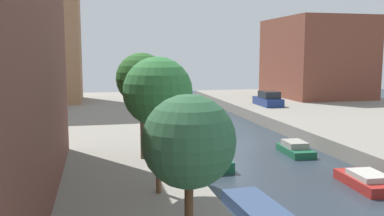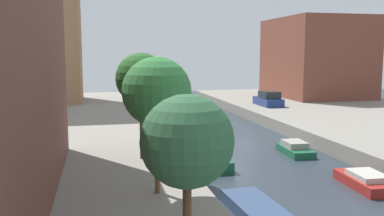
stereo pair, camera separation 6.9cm
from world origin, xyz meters
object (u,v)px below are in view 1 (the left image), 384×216
street_tree_0 (189,142)px  moored_boat_left_4 (163,124)px  low_block_right (315,58)px  street_tree_2 (142,79)px  moored_boat_left_2 (214,161)px  parked_car (268,99)px  moored_boat_left_3 (183,136)px  moored_boat_left_5 (152,110)px  moored_boat_right_2 (295,149)px  street_tree_1 (158,92)px  moored_boat_left_1 (259,211)px  moored_boat_right_1 (366,181)px

street_tree_0 → moored_boat_left_4: 26.53m
low_block_right → street_tree_2: (-25.09, -27.10, -0.79)m
moored_boat_left_2 → moored_boat_left_4: (-0.71, 14.02, -0.15)m
street_tree_2 → moored_boat_left_4: size_ratio=1.37×
street_tree_0 → moored_boat_left_4: (3.44, 26.01, -3.96)m
street_tree_0 → parked_car: bearing=63.1°
moored_boat_left_3 → moored_boat_left_5: bearing=91.1°
street_tree_0 → street_tree_2: 11.01m
moored_boat_left_4 → moored_boat_right_2: 13.95m
street_tree_1 → moored_boat_left_1: street_tree_1 is taller
moored_boat_left_1 → moored_boat_left_3: (0.00, 14.82, 0.16)m
moored_boat_left_1 → moored_boat_right_2: moored_boat_right_2 is taller
moored_boat_left_2 → moored_boat_left_5: 22.52m
street_tree_1 → moored_boat_left_4: street_tree_1 is taller
street_tree_1 → moored_boat_left_3: size_ratio=1.60×
moored_boat_left_3 → moored_boat_left_4: (-0.41, 6.68, -0.20)m
street_tree_2 → moored_boat_left_5: (3.58, 23.54, -4.82)m
moored_boat_left_3 → street_tree_0: bearing=-101.3°
moored_boat_left_2 → moored_boat_right_1: bearing=-39.8°
moored_boat_left_1 → moored_boat_right_1: moored_boat_right_1 is taller
moored_boat_left_4 → moored_boat_right_1: bearing=-70.2°
street_tree_0 → street_tree_2: size_ratio=0.81×
parked_car → moored_boat_left_3: bearing=-136.5°
low_block_right → moored_boat_left_2: 33.89m
street_tree_1 → moored_boat_right_2: size_ratio=1.71×
moored_boat_left_1 → moored_boat_left_5: size_ratio=1.17×
street_tree_0 → moored_boat_left_4: size_ratio=1.10×
moored_boat_right_1 → low_block_right: bearing=64.7°
moored_boat_left_3 → moored_boat_left_4: 6.70m
low_block_right → moored_boat_left_4: (-21.65, -12.05, -5.72)m
low_block_right → street_tree_0: 45.62m
street_tree_2 → moored_boat_left_3: bearing=65.2°
moored_boat_right_2 → moored_boat_left_4: bearing=118.7°
moored_boat_left_2 → moored_boat_left_3: bearing=92.3°
moored_boat_left_1 → moored_boat_left_3: size_ratio=1.30×
moored_boat_left_4 → moored_boat_left_3: bearing=-86.5°
moored_boat_left_5 → street_tree_0: bearing=-95.9°
parked_car → moored_boat_right_2: size_ratio=1.37×
street_tree_0 → street_tree_1: size_ratio=0.83×
street_tree_1 → moored_boat_right_2: street_tree_1 is taller
moored_boat_left_3 → moored_boat_right_2: (6.28, -5.56, -0.07)m
moored_boat_left_3 → moored_boat_right_2: moored_boat_left_3 is taller
moored_boat_left_3 → moored_boat_right_1: (6.50, -12.50, -0.09)m
street_tree_2 → moored_boat_left_1: size_ratio=1.27×
street_tree_2 → moored_boat_left_1: street_tree_2 is taller
parked_car → moored_boat_left_3: 15.92m
parked_car → moored_boat_right_2: parked_car is taller
low_block_right → parked_car: low_block_right is taller
moored_boat_right_1 → moored_boat_right_2: moored_boat_right_2 is taller
moored_boat_right_2 → moored_boat_left_1: bearing=-124.1°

